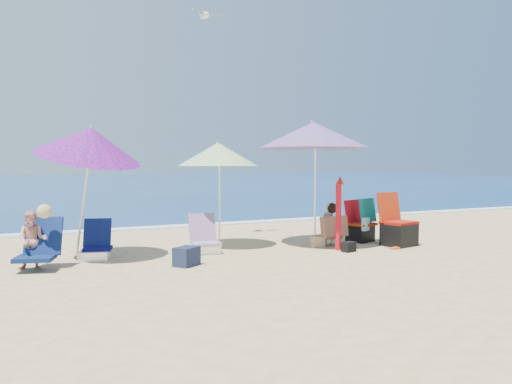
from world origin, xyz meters
name	(u,v)px	position (x,y,z in m)	size (l,w,h in m)	color
ground	(297,256)	(0.00, 0.00, 0.00)	(120.00, 120.00, 0.00)	#D8BC84
sea	(49,182)	(0.00, 45.00, -0.05)	(120.00, 80.00, 0.12)	navy
foam	(196,225)	(0.00, 5.10, 0.02)	(120.00, 0.50, 0.04)	white
umbrella_turquoise	(313,135)	(0.92, 0.90, 2.20)	(2.88, 2.88, 2.50)	white
umbrella_striped	(218,154)	(-0.84, 1.56, 1.82)	(1.76, 1.76, 2.08)	white
umbrella_blue	(90,143)	(-3.29, 1.28, 1.98)	(2.37, 2.40, 2.42)	silver
furled_umbrella	(339,210)	(1.06, 0.22, 0.77)	(0.17, 0.16, 1.41)	red
chair_navy	(96,248)	(-3.20, 1.41, 0.18)	(0.67, 0.76, 0.67)	#0C0C45
chair_rainbow	(204,242)	(-1.30, 1.13, 0.19)	(0.59, 0.72, 0.71)	#DF6C4E
camp_chair_left	(398,230)	(2.44, 0.13, 0.32)	(0.74, 0.73, 1.06)	#A7190B
camp_chair_right	(361,226)	(2.13, 0.90, 0.33)	(0.63, 0.68, 0.92)	#AA2B0C
person_center	(330,225)	(1.24, 0.75, 0.42)	(0.60, 0.54, 0.86)	tan
person_left	(35,240)	(-4.20, 0.85, 0.46)	(0.80, 0.78, 1.02)	tan
bag_navy_a	(187,256)	(-2.02, 0.07, 0.15)	(0.48, 0.45, 0.30)	#1A203A
bag_tan	(318,242)	(0.92, 0.72, 0.10)	(0.26, 0.21, 0.21)	tan
bag_black_b	(349,247)	(1.11, -0.03, 0.09)	(0.27, 0.22, 0.19)	black
orange_item	(395,248)	(2.09, -0.18, 0.02)	(0.27, 0.16, 0.03)	#D65416
seagull	(205,15)	(-0.64, 2.74, 4.80)	(0.84, 0.41, 0.14)	white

